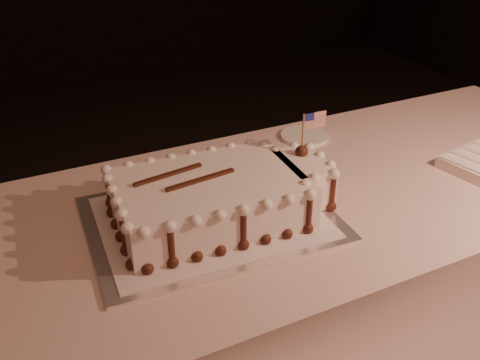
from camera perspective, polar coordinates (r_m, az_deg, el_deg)
name	(u,v)px	position (r m, az deg, el deg)	size (l,w,h in m)	color
banquet_table	(253,314)	(1.59, 1.37, -14.08)	(2.40, 0.80, 0.75)	beige
cake_board	(210,219)	(1.30, -3.17, -4.14)	(0.58, 0.44, 0.01)	white
doily	(210,217)	(1.30, -3.18, -3.96)	(0.52, 0.39, 0.00)	silver
sheet_cake	(222,196)	(1.28, -1.94, -1.68)	(0.56, 0.34, 0.22)	white
side_plate	(304,136)	(1.72, 6.88, 4.67)	(0.15, 0.15, 0.01)	white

